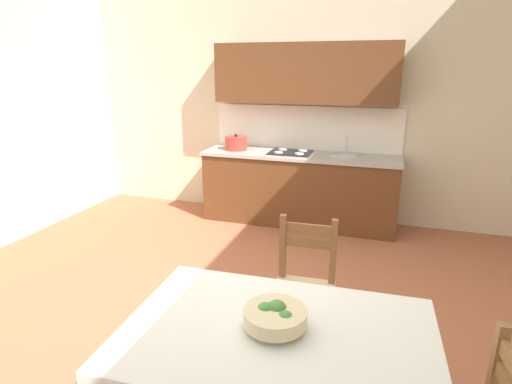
% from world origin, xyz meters
% --- Properties ---
extents(ground_plane, '(6.47, 6.03, 0.10)m').
position_xyz_m(ground_plane, '(0.00, 0.00, -0.05)').
color(ground_plane, '#A86042').
extents(wall_back, '(6.47, 0.12, 4.21)m').
position_xyz_m(wall_back, '(0.00, 2.77, 2.10)').
color(wall_back, beige).
rests_on(wall_back, ground_plane).
extents(kitchen_cabinetry, '(2.43, 0.63, 2.20)m').
position_xyz_m(kitchen_cabinetry, '(0.02, 2.44, 0.86)').
color(kitchen_cabinetry, brown).
rests_on(kitchen_cabinetry, ground_plane).
extents(dining_table, '(1.50, 1.03, 0.75)m').
position_xyz_m(dining_table, '(0.65, -0.93, 0.63)').
color(dining_table, brown).
rests_on(dining_table, ground_plane).
extents(dining_chair_kitchen_side, '(0.44, 0.44, 0.93)m').
position_xyz_m(dining_chair_kitchen_side, '(0.59, -0.00, 0.44)').
color(dining_chair_kitchen_side, '#D1BC89').
rests_on(dining_chair_kitchen_side, ground_plane).
extents(fruit_bowl, '(0.30, 0.30, 0.12)m').
position_xyz_m(fruit_bowl, '(0.63, -0.91, 0.81)').
color(fruit_bowl, beige).
rests_on(fruit_bowl, dining_table).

